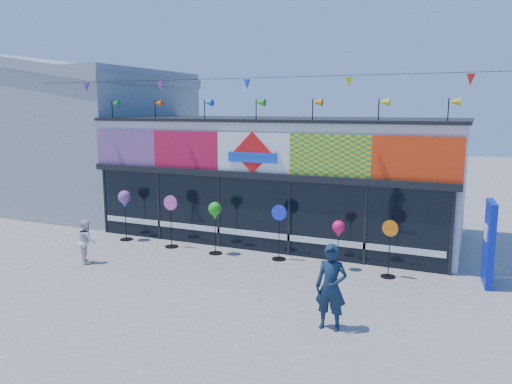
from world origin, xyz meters
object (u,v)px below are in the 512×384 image
Objects in this scene: blue_sign at (489,243)px; adult_man at (331,287)px; spinner_1 at (171,220)px; spinner_5 at (389,247)px; spinner_3 at (279,231)px; spinner_4 at (338,230)px; spinner_2 at (215,213)px; child at (87,241)px; spinner_0 at (125,200)px.

blue_sign is 5.09m from adult_man.
spinner_5 is at bearing -1.15° from spinner_1.
adult_man is at bearing -130.77° from blue_sign.
spinner_1 is at bearing -177.78° from spinner_3.
spinner_2 is at bearing -179.51° from spinner_4.
blue_sign reaches higher than child.
spinner_1 is 1.35× the size of child.
spinner_2 is 5.99m from adult_man.
child is at bearing -153.70° from spinner_3.
spinner_0 is 2.64m from child.
spinner_4 is at bearing 101.67° from adult_man.
spinner_2 is 0.92× the size of adult_man.
child is at bearing -171.26° from blue_sign.
spinner_0 is 1.01× the size of spinner_1.
child is (-3.01, -2.26, -0.67)m from spinner_2.
spinner_1 is 1.04× the size of spinner_2.
adult_man is at bearing -151.72° from child.
spinner_2 reaches higher than child.
blue_sign is 1.54× the size of spinner_4.
adult_man is (6.31, -3.81, -0.01)m from spinner_1.
spinner_0 is 1.36× the size of child.
spinner_0 reaches higher than spinner_5.
spinner_3 is 3.24m from spinner_5.
blue_sign is at bearing 5.75° from spinner_4.
spinner_5 is (3.23, -0.28, -0.06)m from spinner_3.
spinner_4 is 0.90× the size of spinner_5.
spinner_0 is 0.97× the size of adult_man.
spinner_4 is at bearing -179.61° from blue_sign.
spinner_2 is at bearing -103.97° from child.
child is (-10.61, -2.67, -0.45)m from blue_sign.
adult_man is (-0.57, -3.67, 0.06)m from spinner_5.
spinner_2 is 1.05× the size of spinner_5.
spinner_5 is at bearing -3.63° from spinner_4.
spinner_5 is 3.72m from adult_man.
spinner_3 reaches higher than child.
spinner_3 is (2.01, 0.22, -0.42)m from spinner_2.
spinner_5 is 8.53m from child.
spinner_4 is (7.40, -0.19, -0.25)m from spinner_0.
blue_sign is 1.33× the size of spinner_2.
spinner_2 is 0.98× the size of spinner_3.
spinner_3 is at bearing 123.15° from adult_man.
spinner_1 is at bearing 179.49° from spinner_4.
spinner_4 is (3.84, 0.03, -0.18)m from spinner_2.
spinner_4 reaches higher than child.
spinner_0 reaches higher than spinner_2.
spinner_0 reaches higher than spinner_4.
blue_sign is 1.39× the size of spinner_5.
spinner_1 reaches higher than spinner_3.
spinner_2 is 3.84m from spinner_4.
blue_sign is at bearing 11.16° from spinner_5.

